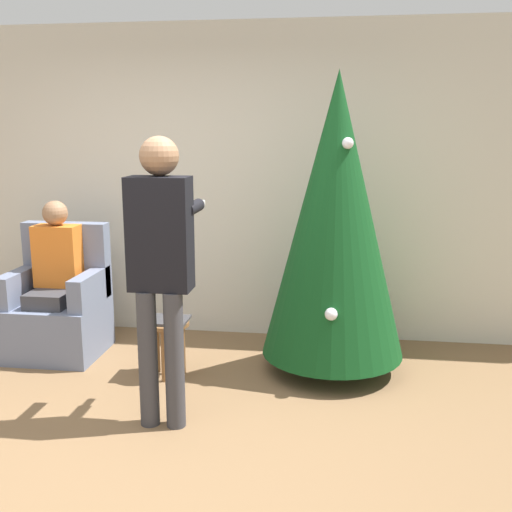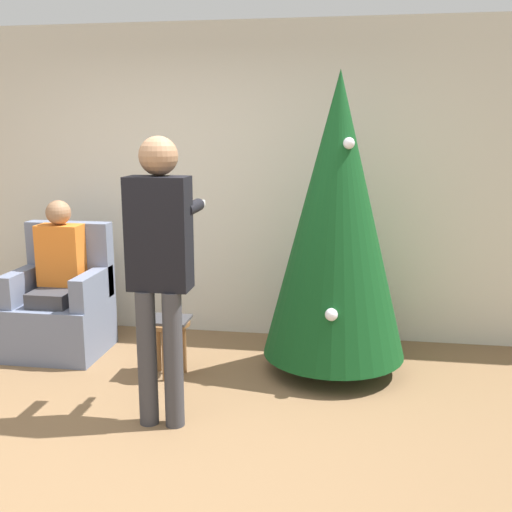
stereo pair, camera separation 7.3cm
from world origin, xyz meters
name	(u,v)px [view 1 (the left image)]	position (x,y,z in m)	size (l,w,h in m)	color
ground_plane	(125,459)	(0.00, 0.00, 0.00)	(14.00, 14.00, 0.00)	brown
wall_back	(207,183)	(0.00, 2.23, 1.35)	(8.00, 0.06, 2.70)	beige
christmas_tree	(335,217)	(1.13, 1.45, 1.18)	(1.06, 1.06, 2.23)	brown
armchair	(59,309)	(-1.10, 1.52, 0.37)	(0.72, 0.65, 1.06)	slate
person_seated	(55,272)	(-1.10, 1.49, 0.69)	(0.36, 0.46, 1.26)	#38383D
person_standing	(161,257)	(0.10, 0.47, 1.07)	(0.40, 0.57, 1.78)	#38383D
side_stool	(167,332)	(-0.08, 1.17, 0.34)	(0.33, 0.33, 0.42)	brown
laptop	(167,320)	(-0.08, 1.17, 0.43)	(0.31, 0.26, 0.02)	#38383D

